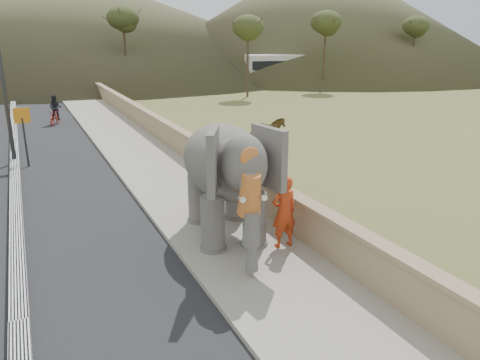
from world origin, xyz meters
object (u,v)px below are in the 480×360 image
object	(u,v)px
cow	(267,132)
motorcyclist	(55,113)
elephant_and_man	(226,178)
lamppost	(6,41)

from	to	relation	value
cow	motorcyclist	distance (m)	13.39
cow	elephant_and_man	size ratio (longest dim) A/B	0.37
lamppost	elephant_and_man	bearing A→B (deg)	-65.73
elephant_and_man	lamppost	bearing A→B (deg)	114.27
motorcyclist	elephant_and_man	bearing A→B (deg)	-81.85
cow	elephant_and_man	bearing A→B (deg)	169.64
lamppost	elephant_and_man	size ratio (longest dim) A/B	1.79
lamppost	cow	xyz separation A→B (m)	(10.72, -1.53, -4.18)
cow	motorcyclist	size ratio (longest dim) A/B	0.93
lamppost	motorcyclist	world-z (taller)	lamppost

